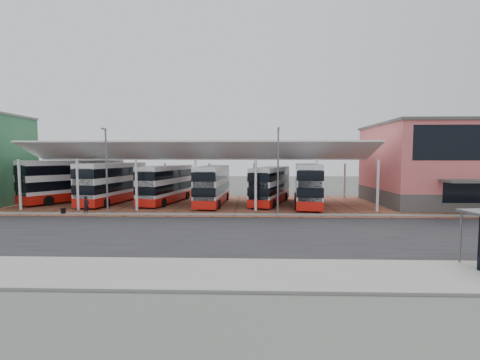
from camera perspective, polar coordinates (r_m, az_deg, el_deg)
The scene contains 19 objects.
ground at distance 23.89m, azimuth 3.19°, elevation -8.99°, with size 140.00×140.00×0.00m, color #434742.
road at distance 22.92m, azimuth 3.25°, elevation -9.53°, with size 120.00×14.00×0.02m, color black.
forecourt at distance 36.76m, azimuth 5.79°, elevation -4.37°, with size 72.00×16.00×0.06m, color brown.
sidewalk at distance 15.24m, azimuth 4.10°, elevation -16.36°, with size 120.00×4.00×0.14m, color slate.
north_kerb at distance 29.95m, azimuth 2.88°, elevation -6.19°, with size 120.00×0.80×0.14m, color slate.
yellow_line_near at distance 17.14m, azimuth 3.81°, elevation -14.17°, with size 120.00×0.12×0.01m, color #BA8823.
yellow_line_far at distance 17.42m, azimuth 3.77°, elevation -13.87°, with size 120.00×0.12×0.01m, color #BA8823.
canopy at distance 37.60m, azimuth -6.54°, elevation 4.63°, with size 37.00×11.63×7.07m.
terminal at distance 44.07m, azimuth 34.15°, elevation 2.39°, with size 18.40×14.40×9.25m.
lamp_west at distance 32.45m, azimuth -22.66°, elevation 1.91°, with size 0.16×0.90×8.07m.
lamp_east at distance 29.68m, azimuth 6.77°, elevation 2.03°, with size 0.16×0.90×8.07m.
bus_0 at distance 44.19m, azimuth -27.29°, elevation -0.12°, with size 8.71×11.76×4.99m.
bus_1 at distance 40.73m, azimuth -21.52°, elevation -0.47°, with size 4.19×11.63×4.69m.
bus_2 at distance 38.96m, azimuth -12.88°, elevation -0.73°, with size 4.41×10.82×4.35m.
bus_3 at distance 36.79m, azimuth -4.84°, elevation -0.91°, with size 3.15×10.73×4.37m.
bus_4 at distance 37.28m, azimuth 5.47°, elevation -0.97°, with size 5.39×10.44×4.21m.
bus_5 at distance 36.64m, azimuth 11.90°, elevation -0.83°, with size 4.00×11.37×4.59m.
pedestrian at distance 33.31m, azimuth -25.65°, elevation -4.08°, with size 0.62×0.41×1.71m, color black.
suitcase at distance 34.46m, azimuth -28.89°, elevation -4.89°, with size 0.33×0.24×0.56m, color black.
Camera 1 is at (-0.62, -23.27, 5.37)m, focal length 24.00 mm.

